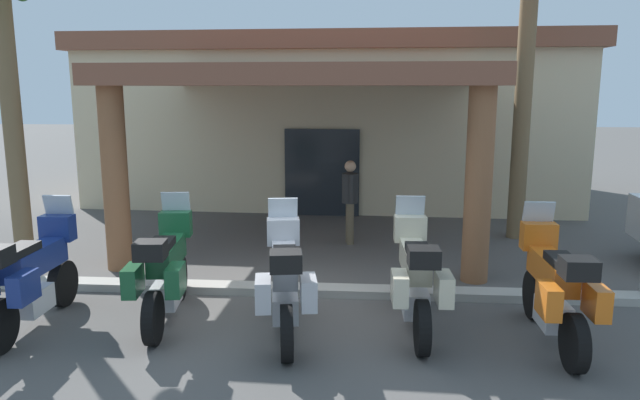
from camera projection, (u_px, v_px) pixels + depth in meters
The scene contains 10 objects.
ground_plane at pixel (289, 308), 8.47m from camera, with size 80.00×80.00×0.00m, color #514F4C.
motel_building at pixel (333, 116), 17.01m from camera, with size 13.15×11.85×4.40m.
motorcycle_blue at pixel (30, 276), 7.64m from camera, with size 0.71×2.21×1.61m.
motorcycle_green at pixel (165, 270), 7.89m from camera, with size 0.76×2.21×1.61m.
motorcycle_silver at pixel (285, 281), 7.44m from camera, with size 0.84×2.20×1.61m.
motorcycle_cream at pixel (416, 277), 7.60m from camera, with size 0.72×2.21×1.61m.
motorcycle_orange at pixel (555, 288), 7.18m from camera, with size 0.70×2.21×1.61m.
pedestrian at pixel (350, 196), 11.79m from camera, with size 0.32×0.52×1.67m.
palm_tree_roadside at pixel (2, 10), 9.18m from camera, with size 2.17×2.16×5.46m.
curb_strip at pixel (299, 290), 9.04m from camera, with size 10.22×0.36×0.12m, color #ADA89E.
Camera 1 is at (1.08, -7.97, 3.09)m, focal length 33.46 mm.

